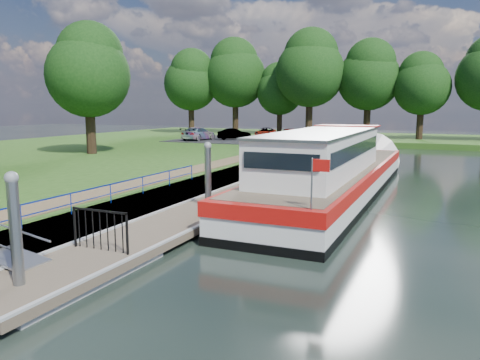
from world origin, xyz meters
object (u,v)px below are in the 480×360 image
at_px(car_b, 234,134).
at_px(barge, 336,172).
at_px(pontoon, 252,193).
at_px(car_d, 266,133).
at_px(car_a, 289,135).
at_px(car_c, 198,134).

bearing_deg(car_b, barge, -167.39).
relative_size(pontoon, car_d, 7.48).
relative_size(pontoon, car_b, 8.46).
bearing_deg(car_d, barge, -71.27).
xyz_separation_m(pontoon, car_a, (-6.15, 24.39, 1.32)).
distance_m(pontoon, car_d, 29.87).
bearing_deg(barge, pontoon, -148.24).
xyz_separation_m(barge, car_a, (-9.75, 22.17, 0.41)).
relative_size(pontoon, car_c, 6.52).
distance_m(pontoon, car_c, 26.88).
bearing_deg(car_b, car_d, -48.23).
bearing_deg(pontoon, car_c, 124.56).
height_order(car_c, car_d, car_c).
relative_size(car_b, car_c, 0.77).
relative_size(barge, car_d, 5.27).
bearing_deg(car_a, car_d, 130.49).
height_order(barge, car_c, barge).
distance_m(car_b, car_d, 4.54).
bearing_deg(car_c, barge, 135.71).
height_order(barge, car_b, barge).
distance_m(pontoon, car_a, 25.19).
height_order(barge, car_a, barge).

